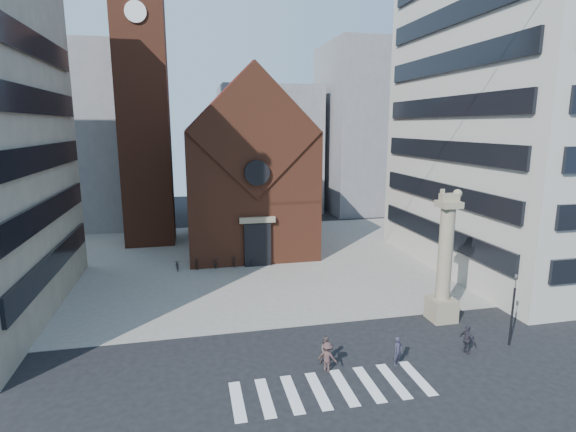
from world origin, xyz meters
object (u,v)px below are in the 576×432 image
object	(u,v)px
lion_column	(444,269)
pedestrian_1	(327,350)
pedestrian_2	(467,340)
pedestrian_0	(398,351)
traffic_light	(513,308)
scooter_0	(177,265)

from	to	relation	value
lion_column	pedestrian_1	distance (m)	10.06
pedestrian_1	pedestrian_2	size ratio (longest dim) A/B	0.93
pedestrian_1	pedestrian_2	xyz separation A→B (m)	(7.97, -0.67, 0.05)
pedestrian_0	pedestrian_1	bearing A→B (deg)	140.29
traffic_light	pedestrian_0	size ratio (longest dim) A/B	2.74
lion_column	pedestrian_1	bearing A→B (deg)	-157.92
lion_column	traffic_light	size ratio (longest dim) A/B	2.02
lion_column	pedestrian_2	size ratio (longest dim) A/B	5.31
pedestrian_0	scooter_0	distance (m)	22.25
lion_column	traffic_light	distance (m)	4.62
pedestrian_0	pedestrian_2	xyz separation A→B (m)	(4.32, 0.28, 0.03)
pedestrian_1	scooter_0	size ratio (longest dim) A/B	0.87
pedestrian_0	pedestrian_2	distance (m)	4.33
lion_column	traffic_light	bearing A→B (deg)	-63.54
lion_column	pedestrian_2	distance (m)	5.16
traffic_light	pedestrian_2	bearing A→B (deg)	-173.99
lion_column	pedestrian_0	size ratio (longest dim) A/B	5.52
traffic_light	pedestrian_0	bearing A→B (deg)	-175.33
scooter_0	pedestrian_0	bearing A→B (deg)	-62.49
lion_column	scooter_0	world-z (taller)	lion_column
pedestrian_0	pedestrian_1	size ratio (longest dim) A/B	1.03
lion_column	pedestrian_0	distance (m)	7.53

